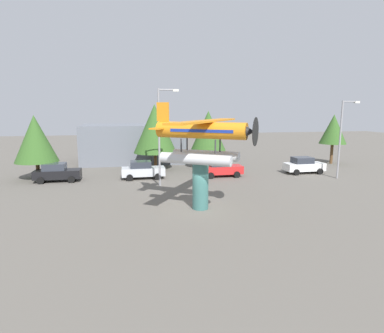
{
  "coord_description": "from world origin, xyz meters",
  "views": [
    {
      "loc": [
        -4.7,
        -20.99,
        6.75
      ],
      "look_at": [
        0.0,
        3.0,
        2.44
      ],
      "focal_mm": 30.19,
      "sensor_mm": 36.0,
      "label": 1
    }
  ],
  "objects_px": {
    "streetlight_secondary": "(342,134)",
    "tree_east": "(155,129)",
    "car_near_black": "(57,172)",
    "tree_west": "(35,139)",
    "car_distant_white": "(304,165)",
    "tree_far_east": "(333,129)",
    "tree_center_back": "(208,131)",
    "car_mid_silver": "(143,170)",
    "display_pedestal": "(200,186)",
    "floatplane_monument": "(202,138)",
    "streetlight_primary": "(161,131)",
    "storefront_building": "(133,143)",
    "car_far_red": "(221,168)"
  },
  "relations": [
    {
      "from": "storefront_building",
      "to": "car_far_red",
      "type": "bearing_deg",
      "value": -53.88
    },
    {
      "from": "streetlight_secondary",
      "to": "tree_east",
      "type": "bearing_deg",
      "value": 154.87
    },
    {
      "from": "display_pedestal",
      "to": "tree_center_back",
      "type": "relative_size",
      "value": 0.49
    },
    {
      "from": "car_mid_silver",
      "to": "car_far_red",
      "type": "distance_m",
      "value": 7.91
    },
    {
      "from": "car_far_red",
      "to": "tree_far_east",
      "type": "distance_m",
      "value": 17.13
    },
    {
      "from": "tree_center_back",
      "to": "car_mid_silver",
      "type": "bearing_deg",
      "value": -150.16
    },
    {
      "from": "storefront_building",
      "to": "tree_center_back",
      "type": "distance_m",
      "value": 11.03
    },
    {
      "from": "car_near_black",
      "to": "floatplane_monument",
      "type": "bearing_deg",
      "value": -43.56
    },
    {
      "from": "car_near_black",
      "to": "storefront_building",
      "type": "bearing_deg",
      "value": 56.27
    },
    {
      "from": "car_mid_silver",
      "to": "car_near_black",
      "type": "bearing_deg",
      "value": 178.3
    },
    {
      "from": "car_mid_silver",
      "to": "streetlight_secondary",
      "type": "xyz_separation_m",
      "value": [
        19.26,
        -3.58,
        3.56
      ]
    },
    {
      "from": "floatplane_monument",
      "to": "tree_far_east",
      "type": "bearing_deg",
      "value": 70.49
    },
    {
      "from": "car_mid_silver",
      "to": "storefront_building",
      "type": "bearing_deg",
      "value": 93.63
    },
    {
      "from": "car_far_red",
      "to": "tree_center_back",
      "type": "distance_m",
      "value": 6.09
    },
    {
      "from": "display_pedestal",
      "to": "tree_east",
      "type": "bearing_deg",
      "value": 96.7
    },
    {
      "from": "storefront_building",
      "to": "tree_east",
      "type": "height_order",
      "value": "tree_east"
    },
    {
      "from": "tree_west",
      "to": "car_far_red",
      "type": "bearing_deg",
      "value": -7.2
    },
    {
      "from": "floatplane_monument",
      "to": "tree_east",
      "type": "distance_m",
      "value": 15.63
    },
    {
      "from": "floatplane_monument",
      "to": "car_distant_white",
      "type": "xyz_separation_m",
      "value": [
        13.52,
        10.25,
        -4.05
      ]
    },
    {
      "from": "tree_center_back",
      "to": "streetlight_primary",
      "type": "bearing_deg",
      "value": -128.27
    },
    {
      "from": "car_far_red",
      "to": "tree_east",
      "type": "xyz_separation_m",
      "value": [
        -6.24,
        5.23,
        3.77
      ]
    },
    {
      "from": "display_pedestal",
      "to": "tree_west",
      "type": "relative_size",
      "value": 0.52
    },
    {
      "from": "car_far_red",
      "to": "car_distant_white",
      "type": "bearing_deg",
      "value": -0.16
    },
    {
      "from": "streetlight_secondary",
      "to": "tree_east",
      "type": "relative_size",
      "value": 1.04
    },
    {
      "from": "car_distant_white",
      "to": "tree_far_east",
      "type": "relative_size",
      "value": 0.68
    },
    {
      "from": "streetlight_secondary",
      "to": "car_mid_silver",
      "type": "bearing_deg",
      "value": 169.46
    },
    {
      "from": "tree_center_back",
      "to": "display_pedestal",
      "type": "bearing_deg",
      "value": -105.78
    },
    {
      "from": "car_near_black",
      "to": "tree_west",
      "type": "xyz_separation_m",
      "value": [
        -2.06,
        1.49,
        3.1
      ]
    },
    {
      "from": "streetlight_secondary",
      "to": "tree_center_back",
      "type": "xyz_separation_m",
      "value": [
        -11.5,
        8.03,
        -0.08
      ]
    },
    {
      "from": "car_mid_silver",
      "to": "streetlight_secondary",
      "type": "height_order",
      "value": "streetlight_secondary"
    },
    {
      "from": "car_far_red",
      "to": "tree_far_east",
      "type": "bearing_deg",
      "value": 17.67
    },
    {
      "from": "streetlight_primary",
      "to": "tree_east",
      "type": "bearing_deg",
      "value": 89.32
    },
    {
      "from": "streetlight_secondary",
      "to": "car_near_black",
      "type": "bearing_deg",
      "value": 172.04
    },
    {
      "from": "streetlight_secondary",
      "to": "tree_west",
      "type": "bearing_deg",
      "value": 169.75
    },
    {
      "from": "car_distant_white",
      "to": "tree_far_east",
      "type": "height_order",
      "value": "tree_far_east"
    },
    {
      "from": "display_pedestal",
      "to": "streetlight_secondary",
      "type": "bearing_deg",
      "value": 24.42
    },
    {
      "from": "floatplane_monument",
      "to": "car_mid_silver",
      "type": "bearing_deg",
      "value": 141.62
    },
    {
      "from": "tree_west",
      "to": "tree_far_east",
      "type": "relative_size",
      "value": 1.01
    },
    {
      "from": "car_far_red",
      "to": "car_distant_white",
      "type": "relative_size",
      "value": 1.0
    },
    {
      "from": "tree_far_east",
      "to": "display_pedestal",
      "type": "bearing_deg",
      "value": -143.15
    },
    {
      "from": "display_pedestal",
      "to": "floatplane_monument",
      "type": "xyz_separation_m",
      "value": [
        0.11,
        -0.07,
        3.3
      ]
    },
    {
      "from": "streetlight_secondary",
      "to": "tree_west",
      "type": "distance_m",
      "value": 29.86
    },
    {
      "from": "car_mid_silver",
      "to": "car_distant_white",
      "type": "height_order",
      "value": "same"
    },
    {
      "from": "car_distant_white",
      "to": "car_mid_silver",
      "type": "bearing_deg",
      "value": 178.08
    },
    {
      "from": "floatplane_monument",
      "to": "car_distant_white",
      "type": "distance_m",
      "value": 17.45
    },
    {
      "from": "tree_west",
      "to": "tree_center_back",
      "type": "bearing_deg",
      "value": 8.66
    },
    {
      "from": "display_pedestal",
      "to": "car_far_red",
      "type": "distance_m",
      "value": 11.15
    },
    {
      "from": "storefront_building",
      "to": "tree_far_east",
      "type": "xyz_separation_m",
      "value": [
        24.59,
        -6.7,
        1.91
      ]
    },
    {
      "from": "car_near_black",
      "to": "streetlight_secondary",
      "type": "distance_m",
      "value": 27.82
    },
    {
      "from": "floatplane_monument",
      "to": "storefront_building",
      "type": "distance_m",
      "value": 22.62
    }
  ]
}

